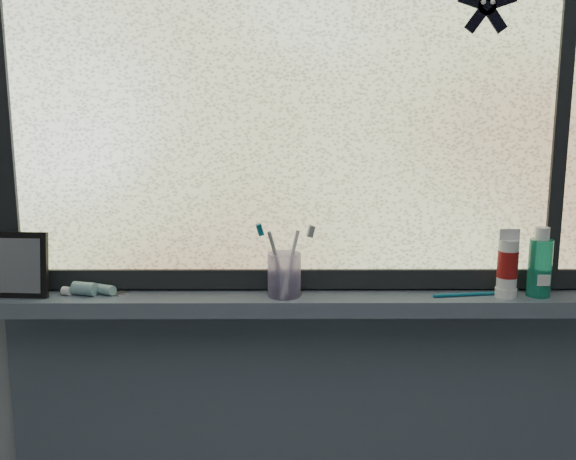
# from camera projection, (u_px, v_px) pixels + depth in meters

# --- Properties ---
(wall_back) EXTENTS (3.00, 0.01, 2.50)m
(wall_back) POSITION_uv_depth(u_px,v_px,m) (316.00, 200.00, 1.64)
(wall_back) COLOR #9EA3A8
(wall_back) RESTS_ON ground
(windowsill) EXTENTS (1.62, 0.14, 0.04)m
(windowsill) POSITION_uv_depth(u_px,v_px,m) (317.00, 302.00, 1.61)
(windowsill) COLOR slate
(windowsill) RESTS_ON wall_back
(window_pane) EXTENTS (1.50, 0.01, 1.00)m
(window_pane) POSITION_uv_depth(u_px,v_px,m) (318.00, 88.00, 1.57)
(window_pane) COLOR silver
(window_pane) RESTS_ON wall_back
(frame_bottom) EXTENTS (1.60, 0.03, 0.05)m
(frame_bottom) POSITION_uv_depth(u_px,v_px,m) (316.00, 278.00, 1.65)
(frame_bottom) COLOR black
(frame_bottom) RESTS_ON windowsill
(frame_mullion) EXTENTS (0.03, 0.03, 1.00)m
(frame_mullion) POSITION_uv_depth(u_px,v_px,m) (563.00, 88.00, 1.56)
(frame_mullion) COLOR black
(frame_mullion) RESTS_ON wall_back
(starfish_sticker) EXTENTS (0.15, 0.02, 0.15)m
(starfish_sticker) POSITION_uv_depth(u_px,v_px,m) (487.00, 6.00, 1.52)
(starfish_sticker) COLOR black
(starfish_sticker) RESTS_ON window_pane
(vanity_mirror) EXTENTS (0.13, 0.07, 0.16)m
(vanity_mirror) POSITION_uv_depth(u_px,v_px,m) (22.00, 265.00, 1.58)
(vanity_mirror) COLOR black
(vanity_mirror) RESTS_ON windowsill
(toothpaste_tube) EXTENTS (0.19, 0.10, 0.03)m
(toothpaste_tube) POSITION_uv_depth(u_px,v_px,m) (92.00, 289.00, 1.60)
(toothpaste_tube) COLOR silver
(toothpaste_tube) RESTS_ON windowsill
(toothbrush_cup) EXTENTS (0.10, 0.10, 0.11)m
(toothbrush_cup) POSITION_uv_depth(u_px,v_px,m) (284.00, 275.00, 1.59)
(toothbrush_cup) COLOR #C2B0E9
(toothbrush_cup) RESTS_ON windowsill
(toothbrush_lying) EXTENTS (0.20, 0.05, 0.01)m
(toothbrush_lying) POSITION_uv_depth(u_px,v_px,m) (465.00, 294.00, 1.60)
(toothbrush_lying) COLOR #0D5F7B
(toothbrush_lying) RESTS_ON windowsill
(mouthwash_bottle) EXTENTS (0.07, 0.07, 0.14)m
(mouthwash_bottle) POSITION_uv_depth(u_px,v_px,m) (540.00, 262.00, 1.58)
(mouthwash_bottle) COLOR #22B18B
(mouthwash_bottle) RESTS_ON windowsill
(cream_tube) EXTENTS (0.06, 0.06, 0.12)m
(cream_tube) POSITION_uv_depth(u_px,v_px,m) (508.00, 261.00, 1.58)
(cream_tube) COLOR silver
(cream_tube) RESTS_ON windowsill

